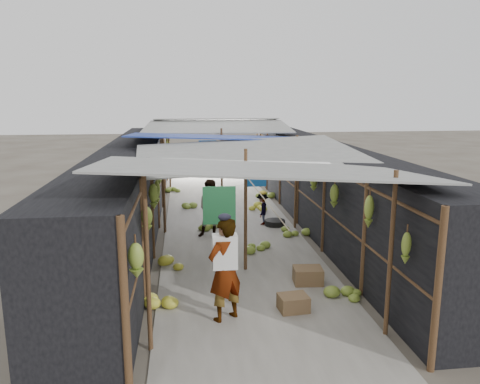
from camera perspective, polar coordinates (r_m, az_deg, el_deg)
name	(u,v)px	position (r m, az deg, el deg)	size (l,w,h in m)	color
ground	(272,342)	(7.44, 3.87, -17.78)	(80.00, 80.00, 0.00)	#6B6356
aisle_slab	(229,225)	(13.43, -1.31, -4.07)	(3.60, 16.00, 0.02)	#9E998E
stall_left	(131,188)	(13.18, -13.10, 0.42)	(1.40, 15.00, 2.30)	black
stall_right	(322,184)	(13.69, 9.99, 0.96)	(1.40, 15.00, 2.30)	black
crate_near	(293,303)	(8.32, 6.52, -13.34)	(0.49, 0.39, 0.30)	#866144
crate_mid	(308,276)	(9.46, 8.27, -10.09)	(0.56, 0.44, 0.33)	#866144
crate_back	(215,218)	(13.68, -3.03, -3.17)	(0.47, 0.39, 0.30)	#866144
black_basin	(275,223)	(13.39, 4.27, -3.79)	(0.58, 0.58, 0.17)	black
vendor_elderly	(225,270)	(7.70, -1.85, -9.47)	(0.64, 0.42, 1.76)	silver
shopper_blue	(212,209)	(12.21, -3.44, -2.02)	(0.74, 0.58, 1.53)	#215BA9
vendor_seated	(262,209)	(13.39, 2.73, -2.10)	(0.60, 0.35, 0.93)	#504A45
market_canopy	(229,140)	(13.32, -1.39, 6.32)	(5.62, 15.20, 2.77)	brown
hanging_bananas	(228,170)	(12.90, -1.45, 2.67)	(3.96, 14.29, 0.81)	olive
floor_bananas	(248,225)	(12.91, 0.99, -4.00)	(3.97, 10.36, 0.36)	olive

